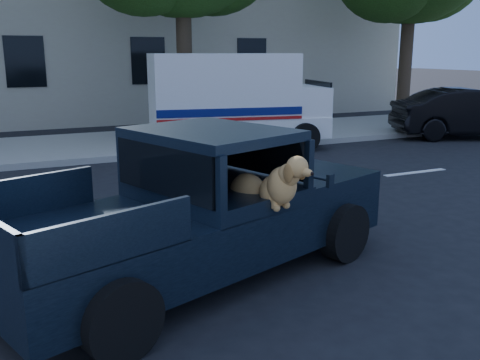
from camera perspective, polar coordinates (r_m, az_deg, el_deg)
The scene contains 6 objects.
ground at distance 5.72m, azimuth -22.40°, elevation -13.65°, with size 120.00×120.00×0.00m, color black.
far_sidewalk at distance 14.54m, azimuth -24.19°, elevation 2.69°, with size 60.00×4.00×0.15m, color gray.
lane_stripes at distance 9.12m, azimuth -10.85°, elevation -2.66°, with size 21.60×0.14×0.01m, color silver, non-canonical shape.
pickup_truck at distance 6.05m, azimuth -5.00°, elevation -5.31°, with size 5.02×3.26×1.68m.
mail_truck at distance 14.18m, azimuth -0.66°, elevation 7.74°, with size 4.80×2.96×2.47m.
parked_sedan at distance 17.34m, azimuth 23.37°, elevation 6.55°, with size 4.44×1.55×1.46m, color black.
Camera 1 is at (-0.03, -5.13, 2.52)m, focal length 40.00 mm.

